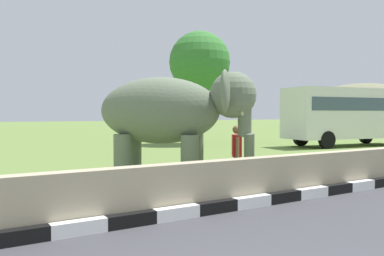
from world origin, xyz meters
name	(u,v)px	position (x,y,z in m)	size (l,w,h in m)	color
striped_curb	(106,224)	(-0.35, 3.90, 0.12)	(16.20, 0.20, 0.24)	white
barrier_parapet	(212,185)	(2.00, 4.20, 0.50)	(28.00, 0.36, 1.00)	tan
elephant	(174,113)	(2.35, 6.43, 1.98)	(3.90, 3.75, 3.01)	slate
person_handler	(237,152)	(4.00, 5.94, 0.93)	(0.43, 0.59, 1.66)	navy
bus_white	(348,112)	(18.44, 13.31, 2.08)	(8.60, 3.78, 3.50)	silver
tree_distant	(200,62)	(11.51, 19.47, 5.34)	(3.99, 3.99, 7.36)	brown
hill_east	(364,126)	(55.00, 37.67, 0.00)	(27.42, 21.94, 13.91)	#777756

